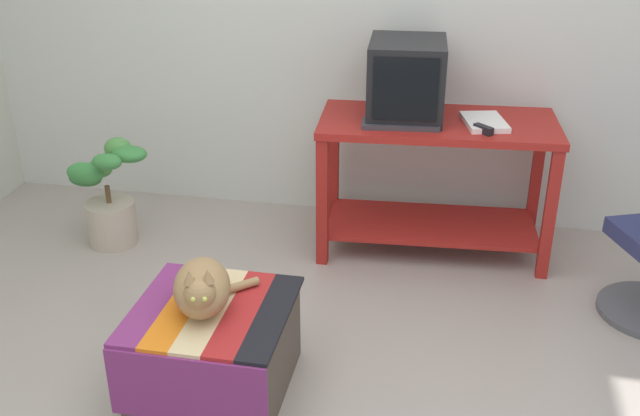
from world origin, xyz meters
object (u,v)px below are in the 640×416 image
(tv_monitor, at_px, (406,80))
(book, at_px, (484,122))
(keyboard, at_px, (400,124))
(cat, at_px, (202,288))
(ottoman_with_blanket, at_px, (214,348))
(desk, at_px, (435,163))
(potted_plant, at_px, (109,199))
(stapler, at_px, (483,129))

(tv_monitor, distance_m, book, 0.46)
(keyboard, xyz_separation_m, cat, (-0.64, -1.29, -0.28))
(cat, bearing_deg, keyboard, 46.14)
(book, xyz_separation_m, ottoman_with_blanket, (-1.04, -1.39, -0.58))
(keyboard, relative_size, cat, 0.93)
(desk, xyz_separation_m, book, (0.24, -0.03, 0.26))
(ottoman_with_blanket, xyz_separation_m, cat, (-0.02, -0.02, 0.30))
(desk, height_order, ottoman_with_blanket, desk)
(tv_monitor, xyz_separation_m, potted_plant, (-1.62, -0.33, -0.69))
(desk, xyz_separation_m, keyboard, (-0.19, -0.15, 0.26))
(potted_plant, bearing_deg, tv_monitor, 11.69)
(ottoman_with_blanket, bearing_deg, tv_monitor, 66.88)
(potted_plant, relative_size, stapler, 5.68)
(cat, relative_size, stapler, 3.89)
(ottoman_with_blanket, bearing_deg, book, 53.18)
(book, bearing_deg, stapler, -106.49)
(desk, distance_m, ottoman_with_blanket, 1.67)
(desk, height_order, potted_plant, desk)
(tv_monitor, bearing_deg, desk, -14.75)
(tv_monitor, relative_size, stapler, 4.52)
(keyboard, distance_m, stapler, 0.42)
(tv_monitor, bearing_deg, stapler, -29.67)
(ottoman_with_blanket, height_order, potted_plant, potted_plant)
(ottoman_with_blanket, xyz_separation_m, stapler, (1.04, 1.26, 0.59))
(keyboard, distance_m, potted_plant, 1.70)
(tv_monitor, relative_size, cat, 1.16)
(tv_monitor, distance_m, ottoman_with_blanket, 1.76)
(cat, bearing_deg, book, 35.39)
(stapler, bearing_deg, book, 41.11)
(desk, bearing_deg, book, -10.72)
(cat, bearing_deg, potted_plant, 113.02)
(tv_monitor, xyz_separation_m, cat, (-0.65, -1.47, -0.47))
(tv_monitor, relative_size, ottoman_with_blanket, 0.78)
(keyboard, relative_size, book, 1.35)
(ottoman_with_blanket, distance_m, potted_plant, 1.50)
(cat, bearing_deg, ottoman_with_blanket, 16.43)
(book, bearing_deg, tv_monitor, 157.29)
(desk, xyz_separation_m, potted_plant, (-1.80, -0.30, -0.24))
(stapler, bearing_deg, cat, -176.19)
(desk, height_order, keyboard, keyboard)
(keyboard, bearing_deg, ottoman_with_blanket, -121.69)
(keyboard, relative_size, ottoman_with_blanket, 0.63)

